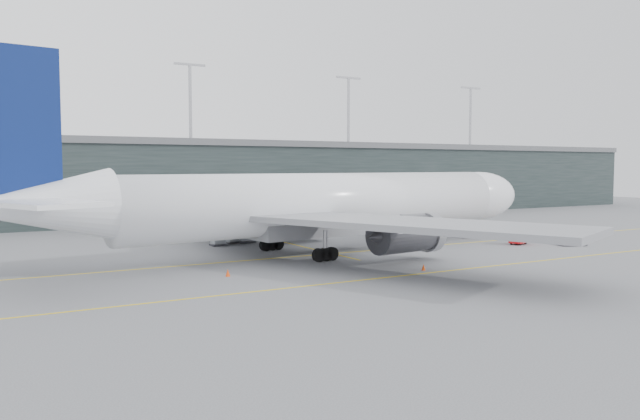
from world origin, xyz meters
TOP-DOWN VIEW (x-y plane):
  - ground at (0.00, 0.00)m, footprint 320.00×320.00m
  - taxiline_a at (0.00, -4.00)m, footprint 160.00×0.25m
  - taxiline_b at (0.00, -20.00)m, footprint 160.00×0.25m
  - taxiline_lead_main at (5.00, 20.00)m, footprint 0.25×60.00m
  - terminal at (-0.00, 58.00)m, footprint 240.00×36.00m
  - main_aircraft at (4.67, -2.76)m, footprint 73.25×68.33m
  - jet_bridge at (26.37, 24.46)m, footprint 18.44×46.41m
  - gse_cart at (30.73, -8.62)m, footprint 2.89×2.31m
  - baggage_dolly at (35.87, -12.55)m, footprint 4.01×3.61m
  - uld_a at (-4.06, 9.47)m, footprint 2.05×1.69m
  - uld_b at (-1.75, 11.06)m, footprint 2.32×2.10m
  - uld_c at (0.41, 10.66)m, footprint 2.44×2.08m
  - cone_nose at (33.89, -6.83)m, footprint 0.47×0.47m
  - cone_wing_stbd at (6.80, -18.58)m, footprint 0.39×0.39m
  - cone_wing_port at (8.53, 11.45)m, footprint 0.48×0.48m
  - cone_tail at (-11.19, -12.24)m, footprint 0.44×0.44m

SIDE VIEW (x-z plane):
  - ground at x=0.00m, z-range 0.00..0.00m
  - taxiline_a at x=0.00m, z-range 0.00..0.02m
  - taxiline_b at x=0.00m, z-range 0.00..0.02m
  - taxiline_lead_main at x=5.00m, z-range 0.00..0.02m
  - baggage_dolly at x=35.87m, z-range 0.03..0.37m
  - cone_wing_stbd at x=6.80m, z-range 0.00..0.63m
  - cone_tail at x=-11.19m, z-range 0.00..0.70m
  - cone_nose at x=33.89m, z-range 0.00..0.75m
  - cone_wing_port at x=8.53m, z-range 0.00..0.77m
  - uld_b at x=-1.75m, z-range 0.04..1.78m
  - uld_a at x=-4.06m, z-range 0.05..1.82m
  - gse_cart at x=30.73m, z-range 0.10..1.82m
  - uld_c at x=0.41m, z-range 0.05..2.04m
  - jet_bridge at x=26.37m, z-range 1.81..9.10m
  - main_aircraft at x=4.67m, z-range -4.51..16.03m
  - terminal at x=0.00m, z-range -6.88..22.12m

